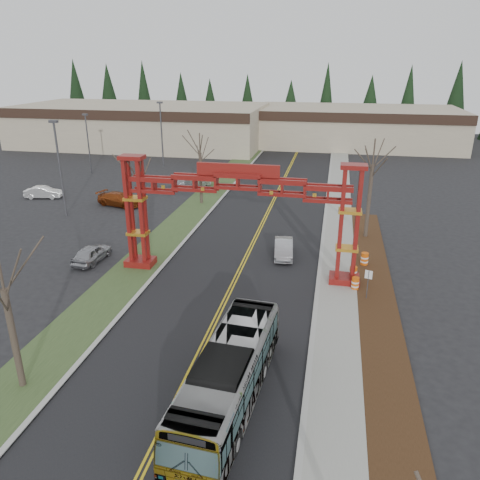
% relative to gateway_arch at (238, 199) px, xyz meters
% --- Properties ---
extents(ground, '(200.00, 200.00, 0.00)m').
position_rel_gateway_arch_xyz_m(ground, '(-0.00, -18.00, -5.98)').
color(ground, black).
rests_on(ground, ground).
extents(road, '(12.00, 110.00, 0.02)m').
position_rel_gateway_arch_xyz_m(road, '(-0.00, 7.00, -5.97)').
color(road, black).
rests_on(road, ground).
extents(lane_line_left, '(0.12, 100.00, 0.01)m').
position_rel_gateway_arch_xyz_m(lane_line_left, '(-0.12, 7.00, -5.96)').
color(lane_line_left, gold).
rests_on(lane_line_left, road).
extents(lane_line_right, '(0.12, 100.00, 0.01)m').
position_rel_gateway_arch_xyz_m(lane_line_right, '(0.12, 7.00, -5.96)').
color(lane_line_right, gold).
rests_on(lane_line_right, road).
extents(curb_right, '(0.30, 110.00, 0.15)m').
position_rel_gateway_arch_xyz_m(curb_right, '(6.15, 7.00, -5.91)').
color(curb_right, '#A9A9A4').
rests_on(curb_right, ground).
extents(sidewalk_right, '(2.60, 110.00, 0.14)m').
position_rel_gateway_arch_xyz_m(sidewalk_right, '(7.60, 7.00, -5.91)').
color(sidewalk_right, gray).
rests_on(sidewalk_right, ground).
extents(landscape_strip, '(2.60, 50.00, 0.12)m').
position_rel_gateway_arch_xyz_m(landscape_strip, '(10.20, -8.00, -5.92)').
color(landscape_strip, '#321F10').
rests_on(landscape_strip, ground).
extents(grass_median, '(4.00, 110.00, 0.08)m').
position_rel_gateway_arch_xyz_m(grass_median, '(-8.00, 7.00, -5.94)').
color(grass_median, '#334824').
rests_on(grass_median, ground).
extents(curb_left, '(0.30, 110.00, 0.15)m').
position_rel_gateway_arch_xyz_m(curb_left, '(-6.15, 7.00, -5.91)').
color(curb_left, '#A9A9A4').
rests_on(curb_left, ground).
extents(gateway_arch, '(18.20, 1.60, 8.90)m').
position_rel_gateway_arch_xyz_m(gateway_arch, '(0.00, 0.00, 0.00)').
color(gateway_arch, maroon).
rests_on(gateway_arch, ground).
extents(retail_building_west, '(46.00, 22.30, 7.50)m').
position_rel_gateway_arch_xyz_m(retail_building_west, '(-30.00, 53.96, -2.22)').
color(retail_building_west, '#BDAF90').
rests_on(retail_building_west, ground).
extents(retail_building_east, '(38.00, 20.30, 7.00)m').
position_rel_gateway_arch_xyz_m(retail_building_east, '(10.00, 61.95, -2.47)').
color(retail_building_east, '#BDAF90').
rests_on(retail_building_east, ground).
extents(conifer_treeline, '(116.10, 5.60, 13.00)m').
position_rel_gateway_arch_xyz_m(conifer_treeline, '(0.25, 74.00, 0.50)').
color(conifer_treeline, black).
rests_on(conifer_treeline, ground).
extents(transit_bus, '(3.39, 11.26, 3.09)m').
position_rel_gateway_arch_xyz_m(transit_bus, '(2.53, -14.28, -4.44)').
color(transit_bus, '#A1A4A8').
rests_on(transit_bus, ground).
extents(silver_sedan, '(1.98, 4.42, 1.41)m').
position_rel_gateway_arch_xyz_m(silver_sedan, '(3.02, 4.23, -5.28)').
color(silver_sedan, '#A5A8AD').
rests_on(silver_sedan, ground).
extents(parked_car_near_a, '(1.91, 4.27, 1.43)m').
position_rel_gateway_arch_xyz_m(parked_car_near_a, '(-12.21, 0.00, -5.27)').
color(parked_car_near_a, '#9C9DA3').
rests_on(parked_car_near_a, ground).
extents(parked_car_near_b, '(4.50, 2.33, 1.41)m').
position_rel_gateway_arch_xyz_m(parked_car_near_b, '(-27.07, 16.18, -5.28)').
color(parked_car_near_b, white).
rests_on(parked_car_near_b, ground).
extents(parked_car_mid_a, '(5.54, 3.33, 1.50)m').
position_rel_gateway_arch_xyz_m(parked_car_mid_a, '(-16.87, 15.03, -5.23)').
color(parked_car_mid_a, maroon).
rests_on(parked_car_mid_a, ground).
extents(parked_car_far_a, '(4.90, 3.14, 1.52)m').
position_rel_gateway_arch_xyz_m(parked_car_far_a, '(-11.27, 25.16, -5.22)').
color(parked_car_far_a, '#ADAFB5').
rests_on(parked_car_far_a, ground).
extents(bare_tree_median_near, '(3.34, 3.34, 7.68)m').
position_rel_gateway_arch_xyz_m(bare_tree_median_near, '(-8.00, -15.17, -0.54)').
color(bare_tree_median_near, '#382D26').
rests_on(bare_tree_median_near, ground).
extents(bare_tree_median_mid, '(3.34, 3.34, 8.67)m').
position_rel_gateway_arch_xyz_m(bare_tree_median_mid, '(-8.00, 1.27, 0.43)').
color(bare_tree_median_mid, '#382D26').
rests_on(bare_tree_median_mid, ground).
extents(bare_tree_median_far, '(3.32, 3.32, 8.00)m').
position_rel_gateway_arch_xyz_m(bare_tree_median_far, '(-8.00, 17.80, -0.21)').
color(bare_tree_median_far, '#382D26').
rests_on(bare_tree_median_far, ground).
extents(bare_tree_right_far, '(3.45, 3.45, 9.11)m').
position_rel_gateway_arch_xyz_m(bare_tree_right_far, '(10.00, 10.20, 0.80)').
color(bare_tree_right_far, '#382D26').
rests_on(bare_tree_right_far, ground).
extents(light_pole_near, '(0.86, 0.43, 9.91)m').
position_rel_gateway_arch_xyz_m(light_pole_near, '(-20.79, 10.53, -0.25)').
color(light_pole_near, '#3F3F44').
rests_on(light_pole_near, ground).
extents(light_pole_mid, '(0.73, 0.36, 8.42)m').
position_rel_gateway_arch_xyz_m(light_pole_mid, '(-27.98, 29.48, -1.11)').
color(light_pole_mid, '#3F3F44').
rests_on(light_pole_mid, ground).
extents(light_pole_far, '(0.84, 0.42, 9.63)m').
position_rel_gateway_arch_xyz_m(light_pole_far, '(-19.53, 36.53, -0.41)').
color(light_pole_far, '#3F3F44').
rests_on(light_pole_far, ground).
extents(street_sign, '(0.49, 0.18, 2.21)m').
position_rel_gateway_arch_xyz_m(street_sign, '(9.50, -2.29, -4.40)').
color(street_sign, '#3F3F44').
rests_on(street_sign, ground).
extents(barrel_south, '(0.54, 0.54, 1.01)m').
position_rel_gateway_arch_xyz_m(barrel_south, '(8.76, -0.99, -5.48)').
color(barrel_south, '#E1590C').
rests_on(barrel_south, ground).
extents(barrel_mid, '(0.58, 0.58, 1.07)m').
position_rel_gateway_arch_xyz_m(barrel_mid, '(8.65, 0.74, -5.45)').
color(barrel_mid, '#E1590C').
rests_on(barrel_mid, ground).
extents(barrel_north, '(0.60, 0.60, 1.11)m').
position_rel_gateway_arch_xyz_m(barrel_north, '(9.60, 3.55, -5.43)').
color(barrel_north, '#E1590C').
rests_on(barrel_north, ground).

